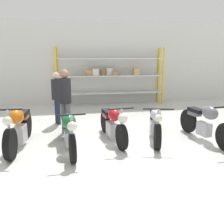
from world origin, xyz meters
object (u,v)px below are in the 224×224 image
at_px(motorcycle_red, 113,123).
at_px(person_browsing, 57,94).
at_px(shelving_rack, 110,75).
at_px(motorcycle_green, 69,130).
at_px(motorcycle_grey, 206,122).
at_px(person_near_rack, 65,96).
at_px(motorcycle_orange, 19,127).
at_px(motorcycle_silver, 155,123).

xyz_separation_m(motorcycle_red, person_browsing, (-1.43, 1.88, 0.51)).
xyz_separation_m(shelving_rack, motorcycle_green, (-1.86, -5.34, -0.82)).
distance_m(motorcycle_grey, person_near_rack, 3.71).
relative_size(motorcycle_red, motorcycle_grey, 0.93).
height_order(motorcycle_orange, motorcycle_grey, motorcycle_orange).
bearing_deg(motorcycle_red, motorcycle_grey, 72.00).
bearing_deg(shelving_rack, motorcycle_green, -109.25).
distance_m(motorcycle_orange, motorcycle_grey, 4.55).
distance_m(motorcycle_silver, person_near_rack, 2.49).
bearing_deg(motorcycle_orange, motorcycle_green, 74.87).
bearing_deg(shelving_rack, person_browsing, -126.40).
bearing_deg(person_near_rack, motorcycle_orange, -8.74).
distance_m(motorcycle_orange, motorcycle_red, 2.24).
height_order(shelving_rack, motorcycle_silver, shelving_rack).
relative_size(shelving_rack, motorcycle_orange, 2.15).
distance_m(shelving_rack, person_near_rack, 4.51).
bearing_deg(motorcycle_orange, motorcycle_silver, 93.55).
relative_size(motorcycle_grey, person_near_rack, 1.23).
xyz_separation_m(shelving_rack, motorcycle_grey, (1.52, -5.32, -0.81)).
height_order(motorcycle_silver, motorcycle_grey, motorcycle_grey).
height_order(motorcycle_orange, person_near_rack, person_near_rack).
height_order(motorcycle_green, motorcycle_silver, motorcycle_green).
relative_size(motorcycle_green, motorcycle_grey, 0.96).
xyz_separation_m(motorcycle_grey, person_browsing, (-3.72, 2.34, 0.47)).
height_order(motorcycle_silver, person_near_rack, person_near_rack).
xyz_separation_m(motorcycle_green, motorcycle_grey, (3.39, 0.02, 0.02)).
xyz_separation_m(person_browsing, person_near_rack, (0.27, -1.10, 0.09)).
xyz_separation_m(motorcycle_orange, motorcycle_green, (1.14, -0.39, -0.01)).
bearing_deg(person_browsing, shelving_rack, -142.11).
bearing_deg(motorcycle_red, motorcycle_orange, -94.42).
relative_size(motorcycle_orange, motorcycle_green, 1.07).
relative_size(motorcycle_silver, motorcycle_grey, 0.94).
bearing_deg(motorcycle_orange, motorcycle_grey, 89.07).
bearing_deg(person_browsing, motorcycle_grey, 132.09).
bearing_deg(person_near_rack, motorcycle_red, 98.24).
distance_m(person_browsing, person_near_rack, 1.14).
relative_size(motorcycle_red, person_browsing, 1.24).
height_order(motorcycle_green, motorcycle_grey, motorcycle_grey).
distance_m(motorcycle_grey, person_browsing, 4.42).
distance_m(motorcycle_red, motorcycle_grey, 2.34).
xyz_separation_m(shelving_rack, motorcycle_orange, (-3.01, -4.95, -0.81)).
bearing_deg(person_near_rack, shelving_rack, -162.93).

